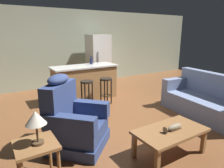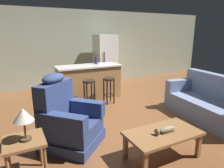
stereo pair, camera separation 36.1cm
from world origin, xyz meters
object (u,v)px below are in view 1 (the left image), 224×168
bar_stool_right (106,86)px  bar_stool_left (87,89)px  kitchen_island (85,82)px  refrigerator (98,60)px  coffee_table (170,133)px  table_lamp (36,119)px  bottle_tall_green (91,61)px  end_table (36,151)px  couch (206,101)px  fish_figurine (173,128)px  recliner_near_lamp (73,122)px

bar_stool_right → bar_stool_left: bearing=180.0°
kitchen_island → refrigerator: size_ratio=1.02×
bar_stool_right → coffee_table: bearing=-98.1°
table_lamp → bottle_tall_green: (2.14, 2.89, 0.17)m
kitchen_island → refrigerator: bearing=48.1°
kitchen_island → end_table: bearing=-124.5°
end_table → bar_stool_left: bar_stool_left is taller
bar_stool_left → couch: bearing=-42.5°
refrigerator → bar_stool_left: bearing=-125.6°
coffee_table → bar_stool_left: bar_stool_left is taller
kitchen_island → bar_stool_right: kitchen_island is taller
bottle_tall_green → couch: bearing=-60.0°
couch → table_lamp: (-3.67, -0.23, 0.53)m
couch → end_table: bearing=9.0°
end_table → coffee_table: bearing=-13.0°
bar_stool_right → bottle_tall_green: bearing=92.1°
fish_figurine → end_table: bearing=166.2°
fish_figurine → table_lamp: (-1.82, 0.43, 0.41)m
recliner_near_lamp → bottle_tall_green: size_ratio=5.13×
coffee_table → end_table: bearing=167.0°
end_table → bar_stool_left: bearing=51.9°
couch → table_lamp: 3.72m
end_table → kitchen_island: (1.87, 2.72, 0.02)m
kitchen_island → bar_stool_left: (-0.23, -0.63, -0.01)m
end_table → bottle_tall_green: 3.64m
coffee_table → bar_stool_right: size_ratio=1.62×
bar_stool_left → recliner_near_lamp: bearing=-122.2°
end_table → bottle_tall_green: size_ratio=2.40×
refrigerator → coffee_table: bearing=-104.5°
table_lamp → refrigerator: (2.93, 3.94, 0.01)m
fish_figurine → couch: bearing=19.7°
table_lamp → bar_stool_left: bearing=52.6°
kitchen_island → bottle_tall_green: 0.65m
couch → end_table: size_ratio=3.53×
fish_figurine → kitchen_island: (0.03, 3.18, 0.02)m
couch → end_table: 3.70m
coffee_table → kitchen_island: 3.15m
recliner_near_lamp → bar_stool_right: 2.12m
fish_figurine → end_table: end_table is taller
coffee_table → refrigerator: size_ratio=0.62×
bar_stool_right → bottle_tall_green: size_ratio=2.91×
fish_figurine → bar_stool_left: 2.55m
recliner_near_lamp → bottle_tall_green: bearing=103.6°
coffee_table → bottle_tall_green: bearing=84.3°
coffee_table → table_lamp: size_ratio=2.68×
refrigerator → recliner_near_lamp: bearing=-124.1°
end_table → table_lamp: 0.41m
coffee_table → couch: 1.97m
couch → bar_stool_left: size_ratio=2.90×
fish_figurine → coffee_table: bearing=121.3°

